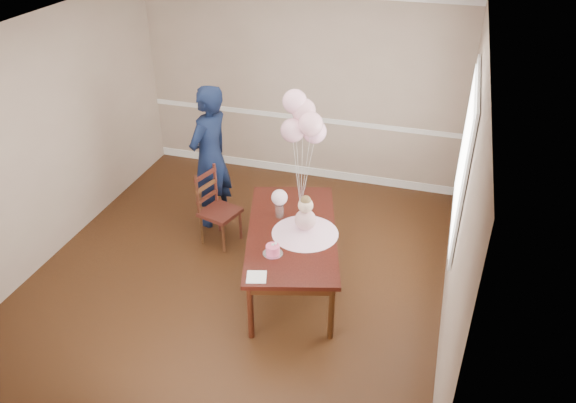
{
  "coord_description": "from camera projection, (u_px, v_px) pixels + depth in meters",
  "views": [
    {
      "loc": [
        1.98,
        -4.69,
        4.01
      ],
      "look_at": [
        0.58,
        -0.01,
        1.05
      ],
      "focal_mm": 35.0,
      "sensor_mm": 36.0,
      "label": 1
    }
  ],
  "objects": [
    {
      "name": "floor",
      "position": [
        240.0,
        272.0,
        6.41
      ],
      "size": [
        4.5,
        5.0,
        0.0
      ],
      "primitive_type": "cube",
      "color": "black",
      "rests_on": "ground"
    },
    {
      "name": "ceiling",
      "position": [
        227.0,
        34.0,
        5.01
      ],
      "size": [
        4.5,
        5.0,
        0.02
      ],
      "primitive_type": "cube",
      "color": "white",
      "rests_on": "wall_back"
    },
    {
      "name": "wall_back",
      "position": [
        300.0,
        87.0,
        7.76
      ],
      "size": [
        4.5,
        0.02,
        2.7
      ],
      "primitive_type": "cube",
      "color": "tan",
      "rests_on": "floor"
    },
    {
      "name": "wall_front",
      "position": [
        94.0,
        338.0,
        3.66
      ],
      "size": [
        4.5,
        0.02,
        2.7
      ],
      "primitive_type": "cube",
      "color": "tan",
      "rests_on": "floor"
    },
    {
      "name": "wall_left",
      "position": [
        46.0,
        141.0,
        6.26
      ],
      "size": [
        0.02,
        5.0,
        2.7
      ],
      "primitive_type": "cube",
      "color": "tan",
      "rests_on": "floor"
    },
    {
      "name": "wall_right",
      "position": [
        462.0,
        200.0,
        5.16
      ],
      "size": [
        0.02,
        5.0,
        2.7
      ],
      "primitive_type": "cube",
      "color": "tan",
      "rests_on": "floor"
    },
    {
      "name": "chair_rail_trim",
      "position": [
        300.0,
        118.0,
        7.98
      ],
      "size": [
        4.5,
        0.02,
        0.07
      ],
      "primitive_type": "cube",
      "color": "white",
      "rests_on": "wall_back"
    },
    {
      "name": "baseboard_trim",
      "position": [
        299.0,
        170.0,
        8.42
      ],
      "size": [
        4.5,
        0.02,
        0.12
      ],
      "primitive_type": "cube",
      "color": "white",
      "rests_on": "floor"
    },
    {
      "name": "window_frame",
      "position": [
        465.0,
        157.0,
        5.47
      ],
      "size": [
        0.02,
        1.66,
        1.56
      ],
      "primitive_type": "cube",
      "color": "white",
      "rests_on": "wall_right"
    },
    {
      "name": "window_blinds",
      "position": [
        463.0,
        157.0,
        5.48
      ],
      "size": [
        0.01,
        1.5,
        1.4
      ],
      "primitive_type": "cube",
      "color": "white",
      "rests_on": "wall_right"
    },
    {
      "name": "dining_table_top",
      "position": [
        292.0,
        232.0,
        5.92
      ],
      "size": [
        1.39,
        2.02,
        0.05
      ],
      "primitive_type": "cube",
      "rotation": [
        0.0,
        0.0,
        0.27
      ],
      "color": "black",
      "rests_on": "table_leg_fl"
    },
    {
      "name": "table_apron",
      "position": [
        292.0,
        238.0,
        5.95
      ],
      "size": [
        1.27,
        1.91,
        0.09
      ],
      "primitive_type": "cube",
      "rotation": [
        0.0,
        0.0,
        0.27
      ],
      "color": "black",
      "rests_on": "table_leg_fl"
    },
    {
      "name": "table_leg_fl",
      "position": [
        250.0,
        312.0,
        5.38
      ],
      "size": [
        0.08,
        0.08,
        0.65
      ],
      "primitive_type": "cylinder",
      "rotation": [
        0.0,
        0.0,
        0.27
      ],
      "color": "black",
      "rests_on": "floor"
    },
    {
      "name": "table_leg_fr",
      "position": [
        331.0,
        313.0,
        5.37
      ],
      "size": [
        0.08,
        0.08,
        0.65
      ],
      "primitive_type": "cylinder",
      "rotation": [
        0.0,
        0.0,
        0.27
      ],
      "color": "black",
      "rests_on": "floor"
    },
    {
      "name": "table_leg_bl",
      "position": [
        261.0,
        216.0,
        6.83
      ],
      "size": [
        0.08,
        0.08,
        0.65
      ],
      "primitive_type": "cylinder",
      "rotation": [
        0.0,
        0.0,
        0.27
      ],
      "color": "black",
      "rests_on": "floor"
    },
    {
      "name": "table_leg_br",
      "position": [
        324.0,
        217.0,
        6.82
      ],
      "size": [
        0.08,
        0.08,
        0.65
      ],
      "primitive_type": "cylinder",
      "rotation": [
        0.0,
        0.0,
        0.27
      ],
      "color": "black",
      "rests_on": "floor"
    },
    {
      "name": "baby_skirt",
      "position": [
        305.0,
        229.0,
        5.84
      ],
      "size": [
        0.86,
        0.86,
        0.09
      ],
      "primitive_type": "cone",
      "rotation": [
        0.0,
        0.0,
        0.27
      ],
      "color": "#FEBBDD",
      "rests_on": "dining_table_top"
    },
    {
      "name": "baby_torso",
      "position": [
        305.0,
        220.0,
        5.78
      ],
      "size": [
        0.22,
        0.22,
        0.22
      ],
      "primitive_type": "sphere",
      "color": "pink",
      "rests_on": "baby_skirt"
    },
    {
      "name": "baby_head",
      "position": [
        306.0,
        205.0,
        5.69
      ],
      "size": [
        0.16,
        0.16,
        0.16
      ],
      "primitive_type": "sphere",
      "color": "beige",
      "rests_on": "baby_torso"
    },
    {
      "name": "baby_hair",
      "position": [
        306.0,
        201.0,
        5.66
      ],
      "size": [
        0.11,
        0.11,
        0.11
      ],
      "primitive_type": "sphere",
      "color": "brown",
      "rests_on": "baby_head"
    },
    {
      "name": "cake_platter",
      "position": [
        273.0,
        254.0,
        5.55
      ],
      "size": [
        0.25,
        0.25,
        0.01
      ],
      "primitive_type": "cylinder",
      "rotation": [
        0.0,
        0.0,
        0.27
      ],
      "color": "silver",
      "rests_on": "dining_table_top"
    },
    {
      "name": "birthday_cake",
      "position": [
        273.0,
        249.0,
        5.53
      ],
      "size": [
        0.17,
        0.17,
        0.09
      ],
      "primitive_type": "cylinder",
      "rotation": [
        0.0,
        0.0,
        0.27
      ],
      "color": "#EC4A7A",
      "rests_on": "cake_platter"
    },
    {
      "name": "cake_flower_a",
      "position": [
        273.0,
        245.0,
        5.5
      ],
      "size": [
        0.03,
        0.03,
        0.03
      ],
      "primitive_type": "sphere",
      "color": "white",
      "rests_on": "birthday_cake"
    },
    {
      "name": "cake_flower_b",
      "position": [
        276.0,
        243.0,
        5.51
      ],
      "size": [
        0.03,
        0.03,
        0.03
      ],
      "primitive_type": "sphere",
      "color": "white",
      "rests_on": "birthday_cake"
    },
    {
      "name": "rose_vase_near",
      "position": [
        280.0,
        211.0,
        6.11
      ],
      "size": [
        0.11,
        0.11,
        0.15
      ],
      "primitive_type": "cylinder",
      "rotation": [
        0.0,
        0.0,
        0.27
      ],
      "color": "white",
      "rests_on": "dining_table_top"
    },
    {
      "name": "roses_near",
      "position": [
        279.0,
        197.0,
        6.02
      ],
      "size": [
        0.18,
        0.18,
        0.18
      ],
      "primitive_type": "sphere",
      "color": "silver",
      "rests_on": "rose_vase_near"
    },
    {
      "name": "napkin",
      "position": [
        257.0,
        277.0,
        5.24
      ],
      "size": [
        0.23,
        0.23,
        0.01
      ],
      "primitive_type": "cube",
      "rotation": [
        0.0,
        0.0,
        0.27
      ],
      "color": "white",
      "rests_on": "dining_table_top"
    },
    {
      "name": "balloon_weight",
      "position": [
        301.0,
        205.0,
        6.33
      ],
      "size": [
        0.05,
        0.05,
        0.02
      ],
      "primitive_type": "cylinder",
      "rotation": [
        0.0,
        0.0,
        0.27
      ],
      "color": "silver",
      "rests_on": "dining_table_top"
    },
    {
      "name": "balloon_a",
      "position": [
        293.0,
        130.0,
        5.86
      ],
      "size": [
        0.26,
        0.26,
        0.26
      ],
      "primitive_type": "sphere",
      "color": "#E4A2B6",
      "rests_on": "balloon_ribbon_a"
    },
    {
      "name": "balloon_b",
      "position": [
        311.0,
        124.0,
        5.77
      ],
      "size": [
        0.26,
        0.26,
        0.26
      ],
      "primitive_type": "sphere",
      "color": "#FDB3C4",
      "rests_on": "balloon_ribbon_b"
    },
    {
      "name": "balloon_c",
      "position": [
        304.0,
        111.0,
        5.84
      ],
      "size": [
        0.26,
        0.26,
        0.26
      ],
      "primitive_type": "sphere",
      "color": "#E5A2B1",
      "rests_on": "balloon_ribbon_c"
    },
    {
      "name": "balloon_d",
      "position": [
        295.0,
        101.0,
        5.81
      ],
      "size": [
        0.26,
        0.26,
        0.26
      ],
      "primitive_type": "sphere",
      "color": "#FFB4CE",
      "rests_on": "balloon_ribbon_d"
    },
    {
      "name": "balloon_e",
      "position": [
        315.0,
        132.0,
        5.95
      ],
      "size": [
        0.26,
        0.26,
        0.26
      ],
      "primitive_type": "sphere",
      "color": "#FFB4D4",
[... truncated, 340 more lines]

